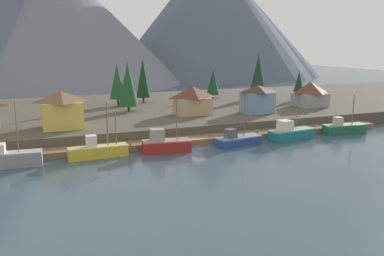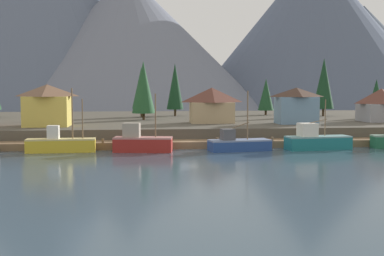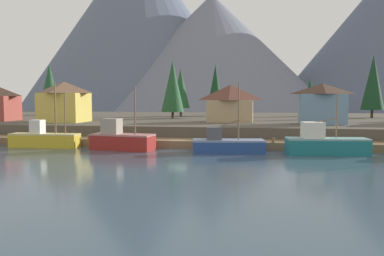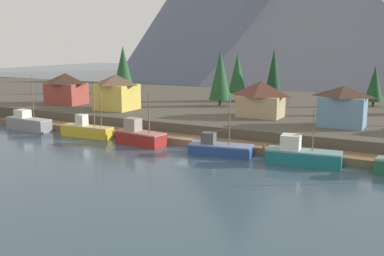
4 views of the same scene
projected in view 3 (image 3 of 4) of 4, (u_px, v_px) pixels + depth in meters
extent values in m
cube|color=#384C5B|center=(200.00, 137.00, 70.05)|extent=(400.00, 400.00, 1.00)
cube|color=brown|center=(180.00, 143.00, 52.29)|extent=(80.00, 4.00, 1.00)
cylinder|color=brown|center=(34.00, 140.00, 53.87)|extent=(0.36, 0.36, 1.60)
cylinder|color=brown|center=(89.00, 141.00, 52.52)|extent=(0.36, 0.36, 1.60)
cylinder|color=brown|center=(147.00, 142.00, 51.17)|extent=(0.36, 0.36, 1.60)
cylinder|color=brown|center=(208.00, 143.00, 49.82)|extent=(0.36, 0.36, 1.60)
cylinder|color=brown|center=(273.00, 144.00, 48.47)|extent=(0.36, 0.36, 1.60)
cylinder|color=brown|center=(342.00, 146.00, 47.12)|extent=(0.36, 0.36, 1.60)
cube|color=#4C473D|center=(209.00, 123.00, 81.71)|extent=(400.00, 56.00, 2.50)
cone|color=slate|center=(139.00, 24.00, 198.01)|extent=(116.18, 116.18, 86.73)
cone|color=slate|center=(212.00, 54.00, 178.94)|extent=(107.89, 107.89, 52.88)
cube|color=gold|center=(45.00, 141.00, 51.90)|extent=(9.17, 2.50, 1.62)
cube|color=tan|center=(45.00, 134.00, 51.83)|extent=(9.17, 2.50, 0.20)
cube|color=silver|center=(37.00, 127.00, 51.89)|extent=(1.56, 1.56, 1.78)
cylinder|color=brown|center=(55.00, 108.00, 51.36)|extent=(0.20, 0.20, 6.77)
cylinder|color=brown|center=(65.00, 113.00, 51.23)|extent=(0.17, 0.17, 5.34)
cube|color=maroon|center=(123.00, 143.00, 49.34)|extent=(8.12, 3.85, 1.79)
cube|color=#AD6C6A|center=(123.00, 135.00, 49.26)|extent=(8.12, 3.85, 0.20)
cube|color=gray|center=(112.00, 126.00, 49.65)|extent=(2.46, 2.02, 1.91)
cylinder|color=brown|center=(135.00, 111.00, 48.52)|extent=(0.19, 0.19, 5.87)
cube|color=navy|center=(229.00, 147.00, 46.93)|extent=(8.76, 4.24, 1.33)
cube|color=#6C7DA2|center=(229.00, 141.00, 46.87)|extent=(8.76, 4.24, 0.20)
cube|color=#4C4C51|center=(214.00, 133.00, 46.83)|extent=(1.98, 1.89, 1.50)
cylinder|color=brown|center=(239.00, 111.00, 46.59)|extent=(0.18, 0.18, 6.70)
cylinder|color=brown|center=(230.00, 123.00, 46.71)|extent=(2.32, 0.49, 0.83)
cube|color=#196B70|center=(327.00, 147.00, 45.23)|extent=(9.37, 3.85, 1.69)
cube|color=#679496|center=(327.00, 139.00, 45.16)|extent=(9.37, 3.85, 0.20)
cube|color=silver|center=(313.00, 130.00, 45.17)|extent=(2.56, 2.49, 1.83)
cylinder|color=brown|center=(337.00, 116.00, 44.90)|extent=(0.14, 0.14, 5.13)
cylinder|color=brown|center=(326.00, 120.00, 45.00)|extent=(2.80, 0.42, 0.66)
cube|color=gold|center=(64.00, 108.00, 65.41)|extent=(6.89, 6.14, 4.76)
pyramid|color=brown|center=(64.00, 87.00, 65.16)|extent=(7.24, 6.45, 1.90)
cube|color=tan|center=(230.00, 111.00, 65.26)|extent=(7.36, 4.77, 3.61)
pyramid|color=brown|center=(230.00, 92.00, 65.03)|extent=(7.73, 5.01, 2.53)
cube|color=#6689A8|center=(322.00, 109.00, 59.70)|extent=(6.59, 4.47, 4.57)
pyramid|color=#422D23|center=(323.00, 89.00, 59.47)|extent=(6.92, 4.70, 1.57)
cylinder|color=#4C3823|center=(50.00, 112.00, 91.64)|extent=(0.50, 0.50, 1.64)
cone|color=#1E4C28|center=(50.00, 86.00, 91.20)|extent=(4.82, 4.82, 10.12)
cylinder|color=#4C3823|center=(215.00, 113.00, 87.47)|extent=(0.50, 0.50, 1.45)
cone|color=#14381E|center=(215.00, 87.00, 87.05)|extent=(3.65, 3.65, 9.86)
cylinder|color=#4C3823|center=(181.00, 112.00, 85.87)|extent=(0.50, 0.50, 1.77)
cone|color=#1E4C28|center=(181.00, 88.00, 85.48)|extent=(3.93, 3.93, 8.60)
cylinder|color=#4C3823|center=(310.00, 114.00, 85.33)|extent=(0.50, 0.50, 1.07)
cone|color=#194223|center=(310.00, 95.00, 85.03)|extent=(3.53, 3.53, 7.07)
cylinder|color=#4C3823|center=(173.00, 115.00, 76.27)|extent=(0.50, 0.50, 1.31)
cone|color=#1E4C28|center=(173.00, 86.00, 75.85)|extent=(4.42, 4.42, 9.81)
cylinder|color=#4C3823|center=(372.00, 114.00, 78.41)|extent=(0.50, 0.50, 1.62)
cone|color=#14381E|center=(373.00, 82.00, 77.94)|extent=(4.40, 4.40, 10.81)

